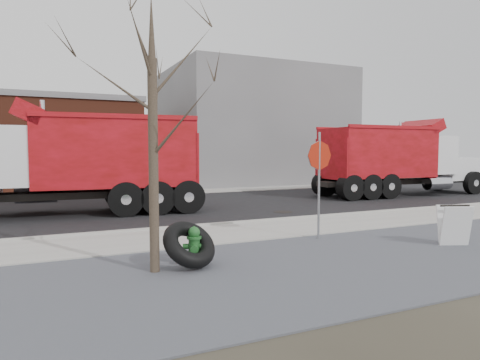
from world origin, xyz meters
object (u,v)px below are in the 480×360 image
stop_sign (319,167)px  dump_truck_red_a (397,157)px  fire_hydrant (194,248)px  sandwich_board (454,225)px  dump_truck_red_b (79,159)px  truck_tire (189,244)px

stop_sign → dump_truck_red_a: size_ratio=0.29×
fire_hydrant → dump_truck_red_a: dump_truck_red_a is taller
stop_sign → fire_hydrant: bearing=-146.2°
fire_hydrant → stop_sign: (3.75, 1.11, 1.52)m
sandwich_board → dump_truck_red_b: (-7.79, 9.18, 1.47)m
fire_hydrant → stop_sign: bearing=36.1°
stop_sign → truck_tire: bearing=-145.6°
truck_tire → dump_truck_red_a: size_ratio=0.14×
fire_hydrant → truck_tire: size_ratio=0.59×
dump_truck_red_b → dump_truck_red_a: bearing=-175.2°
fire_hydrant → dump_truck_red_a: 16.19m
stop_sign → dump_truck_red_b: size_ratio=0.29×
fire_hydrant → dump_truck_red_b: size_ratio=0.09×
sandwich_board → truck_tire: bearing=-165.3°
dump_truck_red_b → sandwich_board: bearing=134.4°
stop_sign → sandwich_board: (2.52, -2.01, -1.37)m
stop_sign → dump_truck_red_a: (9.95, 7.36, 0.05)m
stop_sign → dump_truck_red_a: 12.38m
sandwich_board → stop_sign: bearing=163.3°
truck_tire → stop_sign: 4.30m
dump_truck_red_a → sandwich_board: bearing=-126.3°
dump_truck_red_a → dump_truck_red_b: (-15.22, -0.19, 0.04)m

